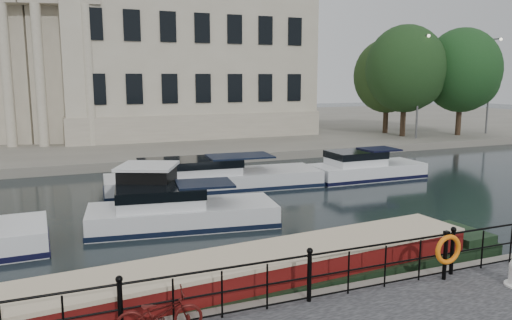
{
  "coord_description": "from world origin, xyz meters",
  "views": [
    {
      "loc": [
        -4.99,
        -11.29,
        5.39
      ],
      "look_at": [
        0.5,
        2.0,
        3.0
      ],
      "focal_mm": 35.0,
      "sensor_mm": 36.0,
      "label": 1
    }
  ],
  "objects": [
    {
      "name": "harbour_hut",
      "position": [
        -1.69,
        7.53,
        0.95
      ],
      "size": [
        3.55,
        3.32,
        2.17
      ],
      "rotation": [
        0.0,
        0.0,
        -0.43
      ],
      "color": "#6B665B",
      "rests_on": "ground_plane"
    },
    {
      "name": "railing",
      "position": [
        0.0,
        -2.25,
        1.2
      ],
      "size": [
        24.14,
        0.14,
        1.22
      ],
      "color": "black",
      "rests_on": "near_quay"
    },
    {
      "name": "ground_plane",
      "position": [
        0.0,
        0.0,
        0.0
      ],
      "size": [
        160.0,
        160.0,
        0.0
      ],
      "primitive_type": "plane",
      "color": "black",
      "rests_on": "ground"
    },
    {
      "name": "bicycle",
      "position": [
        -3.31,
        -2.44,
        0.98
      ],
      "size": [
        1.69,
        0.77,
        0.86
      ],
      "primitive_type": "imported",
      "rotation": [
        0.0,
        0.0,
        1.45
      ],
      "color": "#430E0B",
      "rests_on": "near_quay"
    },
    {
      "name": "cabin_cruisers",
      "position": [
        -0.36,
        8.67,
        0.37
      ],
      "size": [
        27.62,
        9.23,
        1.99
      ],
      "color": "white",
      "rests_on": "ground_plane"
    },
    {
      "name": "trees",
      "position": [
        23.97,
        22.41,
        5.66
      ],
      "size": [
        11.21,
        9.8,
        9.09
      ],
      "color": "black",
      "rests_on": "far_bank"
    },
    {
      "name": "life_ring_post",
      "position": [
        3.6,
        -2.51,
        1.31
      ],
      "size": [
        0.74,
        0.2,
        1.21
      ],
      "color": "black",
      "rests_on": "near_quay"
    },
    {
      "name": "lamp_posts",
      "position": [
        26.0,
        20.7,
        4.8
      ],
      "size": [
        8.24,
        1.55,
        8.07
      ],
      "color": "#59595B",
      "rests_on": "far_bank"
    },
    {
      "name": "far_bank",
      "position": [
        0.0,
        39.0,
        0.28
      ],
      "size": [
        120.0,
        42.0,
        0.55
      ],
      "primitive_type": "cube",
      "color": "#6B665B",
      "rests_on": "ground_plane"
    },
    {
      "name": "narrowboat",
      "position": [
        -0.53,
        -0.69,
        0.37
      ],
      "size": [
        15.22,
        3.23,
        1.55
      ],
      "rotation": [
        0.0,
        0.0,
        0.08
      ],
      "color": "black",
      "rests_on": "ground_plane"
    },
    {
      "name": "civic_building",
      "position": [
        -1.0,
        34.71,
        7.04
      ],
      "size": [
        53.55,
        31.84,
        16.85
      ],
      "color": "#ADA38C",
      "rests_on": "far_bank"
    }
  ]
}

